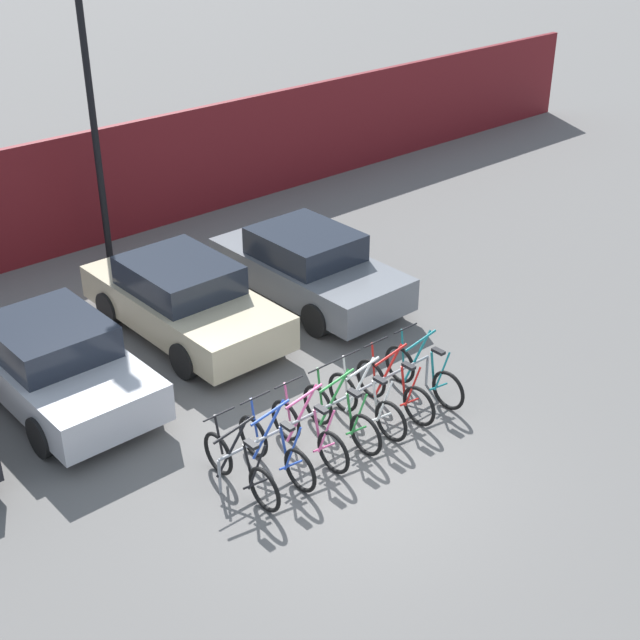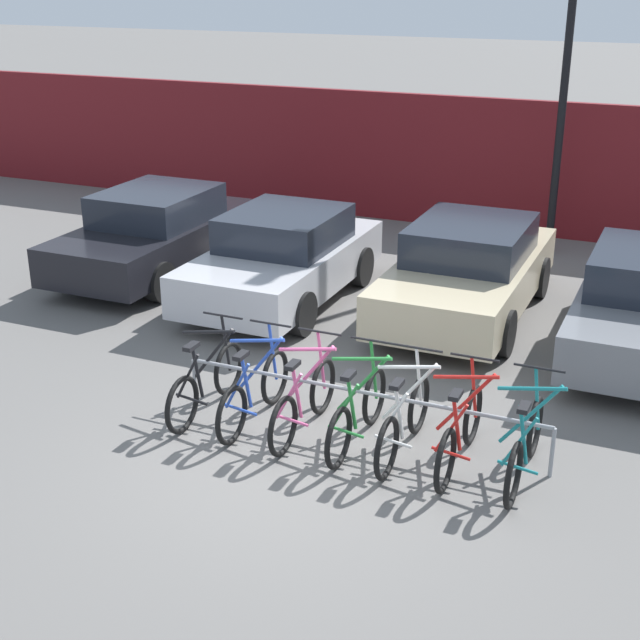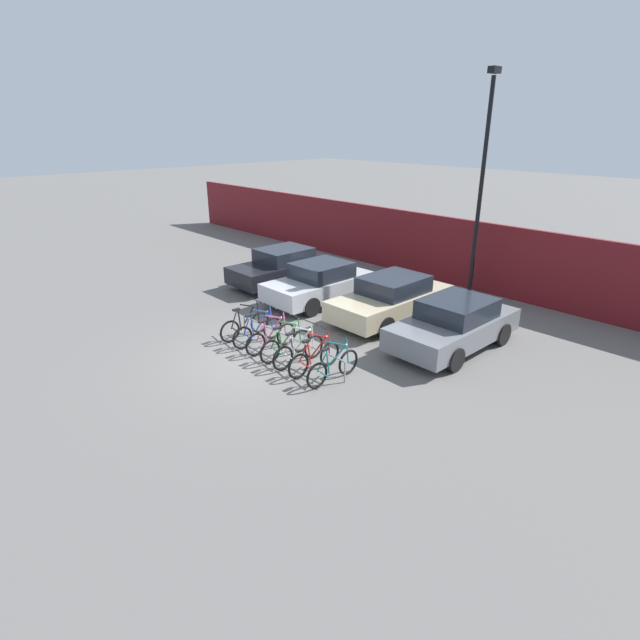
{
  "view_description": "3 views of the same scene",
  "coord_description": "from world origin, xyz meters",
  "px_view_note": "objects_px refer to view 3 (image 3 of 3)",
  "views": [
    {
      "loc": [
        -6.95,
        -7.48,
        7.93
      ],
      "look_at": [
        1.7,
        2.33,
        0.86
      ],
      "focal_mm": 50.0,
      "sensor_mm": 36.0,
      "label": 1
    },
    {
      "loc": [
        3.56,
        -7.43,
        4.8
      ],
      "look_at": [
        -0.55,
        1.99,
        0.74
      ],
      "focal_mm": 50.0,
      "sensor_mm": 36.0,
      "label": 2
    },
    {
      "loc": [
        9.98,
        -7.02,
        5.81
      ],
      "look_at": [
        0.29,
        1.98,
        0.62
      ],
      "focal_mm": 28.0,
      "sensor_mm": 36.0,
      "label": 3
    }
  ],
  "objects_px": {
    "bicycle_blue": "(258,331)",
    "bicycle_red": "(314,358)",
    "bicycle_white": "(299,351)",
    "car_grey": "(454,324)",
    "bicycle_green": "(286,344)",
    "lamp_post": "(482,180)",
    "car_beige": "(391,298)",
    "car_black": "(283,266)",
    "bicycle_black": "(245,325)",
    "bicycle_teal": "(333,367)",
    "bicycle_pink": "(271,338)",
    "bike_rack": "(289,339)",
    "car_silver": "(320,283)"
  },
  "relations": [
    {
      "from": "car_black",
      "to": "car_grey",
      "type": "bearing_deg",
      "value": -2.28
    },
    {
      "from": "car_black",
      "to": "car_grey",
      "type": "height_order",
      "value": "same"
    },
    {
      "from": "bike_rack",
      "to": "bicycle_green",
      "type": "xyz_separation_m",
      "value": [
        0.04,
        -0.15,
        -0.11
      ]
    },
    {
      "from": "bicycle_blue",
      "to": "car_black",
      "type": "distance_m",
      "value": 5.76
    },
    {
      "from": "bicycle_black",
      "to": "car_grey",
      "type": "distance_m",
      "value": 5.92
    },
    {
      "from": "car_black",
      "to": "lamp_post",
      "type": "distance_m",
      "value": 7.8
    },
    {
      "from": "car_silver",
      "to": "bicycle_green",
      "type": "bearing_deg",
      "value": -54.3
    },
    {
      "from": "bike_rack",
      "to": "bicycle_white",
      "type": "bearing_deg",
      "value": -14.92
    },
    {
      "from": "bicycle_black",
      "to": "bicycle_white",
      "type": "bearing_deg",
      "value": -1.89
    },
    {
      "from": "car_grey",
      "to": "lamp_post",
      "type": "xyz_separation_m",
      "value": [
        -2.02,
        4.15,
        3.41
      ]
    },
    {
      "from": "car_beige",
      "to": "lamp_post",
      "type": "relative_size",
      "value": 0.57
    },
    {
      "from": "bicycle_white",
      "to": "car_grey",
      "type": "xyz_separation_m",
      "value": [
        2.12,
        3.82,
        0.31
      ]
    },
    {
      "from": "bicycle_black",
      "to": "bicycle_red",
      "type": "height_order",
      "value": "same"
    },
    {
      "from": "bicycle_pink",
      "to": "bicycle_green",
      "type": "distance_m",
      "value": 0.63
    },
    {
      "from": "bike_rack",
      "to": "bicycle_black",
      "type": "xyz_separation_m",
      "value": [
        -1.83,
        -0.15,
        -0.11
      ]
    },
    {
      "from": "bicycle_white",
      "to": "car_silver",
      "type": "height_order",
      "value": "car_silver"
    },
    {
      "from": "bicycle_green",
      "to": "bicycle_teal",
      "type": "distance_m",
      "value": 1.8
    },
    {
      "from": "bicycle_red",
      "to": "car_beige",
      "type": "height_order",
      "value": "car_beige"
    },
    {
      "from": "bicycle_red",
      "to": "car_silver",
      "type": "relative_size",
      "value": 0.43
    },
    {
      "from": "bicycle_green",
      "to": "car_grey",
      "type": "bearing_deg",
      "value": 56.96
    },
    {
      "from": "bicycle_blue",
      "to": "lamp_post",
      "type": "distance_m",
      "value": 9.0
    },
    {
      "from": "lamp_post",
      "to": "car_beige",
      "type": "bearing_deg",
      "value": -98.56
    },
    {
      "from": "bicycle_pink",
      "to": "lamp_post",
      "type": "relative_size",
      "value": 0.23
    },
    {
      "from": "bicycle_red",
      "to": "car_grey",
      "type": "distance_m",
      "value": 4.13
    },
    {
      "from": "bicycle_green",
      "to": "lamp_post",
      "type": "height_order",
      "value": "lamp_post"
    },
    {
      "from": "bike_rack",
      "to": "bicycle_blue",
      "type": "bearing_deg",
      "value": -173.0
    },
    {
      "from": "bicycle_green",
      "to": "car_black",
      "type": "xyz_separation_m",
      "value": [
        -5.24,
        4.14,
        0.31
      ]
    },
    {
      "from": "bicycle_blue",
      "to": "car_silver",
      "type": "relative_size",
      "value": 0.43
    },
    {
      "from": "car_silver",
      "to": "car_black",
      "type": "bearing_deg",
      "value": 171.02
    },
    {
      "from": "bicycle_black",
      "to": "car_beige",
      "type": "distance_m",
      "value": 4.68
    },
    {
      "from": "car_grey",
      "to": "bicycle_white",
      "type": "bearing_deg",
      "value": -119.05
    },
    {
      "from": "bicycle_pink",
      "to": "car_silver",
      "type": "distance_m",
      "value": 4.27
    },
    {
      "from": "bicycle_green",
      "to": "car_silver",
      "type": "height_order",
      "value": "car_silver"
    },
    {
      "from": "car_black",
      "to": "bicycle_red",
      "type": "bearing_deg",
      "value": -33.0
    },
    {
      "from": "bicycle_black",
      "to": "bicycle_pink",
      "type": "bearing_deg",
      "value": -1.89
    },
    {
      "from": "bicycle_white",
      "to": "car_grey",
      "type": "bearing_deg",
      "value": 59.7
    },
    {
      "from": "car_black",
      "to": "car_beige",
      "type": "bearing_deg",
      "value": 1.25
    },
    {
      "from": "bicycle_white",
      "to": "car_beige",
      "type": "height_order",
      "value": "car_beige"
    },
    {
      "from": "bike_rack",
      "to": "lamp_post",
      "type": "height_order",
      "value": "lamp_post"
    },
    {
      "from": "bicycle_black",
      "to": "bicycle_teal",
      "type": "relative_size",
      "value": 1.0
    },
    {
      "from": "bicycle_black",
      "to": "lamp_post",
      "type": "distance_m",
      "value": 9.15
    },
    {
      "from": "bicycle_green",
      "to": "lamp_post",
      "type": "relative_size",
      "value": 0.23
    },
    {
      "from": "car_grey",
      "to": "lamp_post",
      "type": "bearing_deg",
      "value": 115.94
    },
    {
      "from": "bicycle_blue",
      "to": "bicycle_red",
      "type": "distance_m",
      "value": 2.38
    },
    {
      "from": "bicycle_white",
      "to": "lamp_post",
      "type": "xyz_separation_m",
      "value": [
        0.11,
        7.97,
        3.72
      ]
    },
    {
      "from": "bicycle_blue",
      "to": "bicycle_white",
      "type": "bearing_deg",
      "value": 1.25
    },
    {
      "from": "bicycle_white",
      "to": "car_black",
      "type": "bearing_deg",
      "value": 143.09
    },
    {
      "from": "bicycle_blue",
      "to": "bicycle_green",
      "type": "height_order",
      "value": "same"
    },
    {
      "from": "bicycle_white",
      "to": "bicycle_teal",
      "type": "bearing_deg",
      "value": -1.25
    },
    {
      "from": "car_silver",
      "to": "lamp_post",
      "type": "relative_size",
      "value": 0.53
    }
  ]
}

